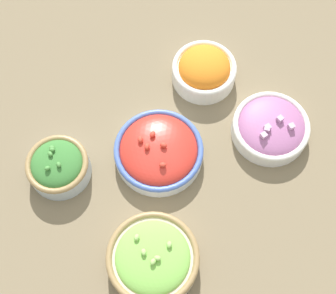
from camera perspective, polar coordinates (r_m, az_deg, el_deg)
The scene contains 6 objects.
ground_plane at distance 0.98m, azimuth -0.00°, elevation -0.70°, with size 3.00×3.00×0.00m, color #75664C.
bowl_cherry_tomatoes at distance 0.96m, azimuth -1.15°, elevation -0.47°, with size 0.18×0.18×0.07m.
bowl_broccoli at distance 0.96m, azimuth -13.26°, elevation -2.27°, with size 0.13×0.13×0.07m.
bowl_carrots at distance 1.04m, azimuth 4.42°, elevation 9.35°, with size 0.14×0.14×0.07m.
bowl_red_onion at distance 1.00m, azimuth 12.42°, elevation 2.37°, with size 0.16×0.16×0.06m.
bowl_lettuce at distance 0.89m, azimuth -1.85°, elevation -13.42°, with size 0.17×0.17×0.07m.
Camera 1 is at (0.28, 0.26, 0.91)m, focal length 50.00 mm.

